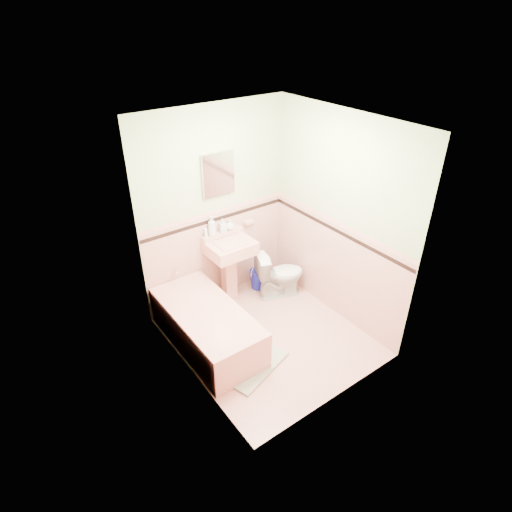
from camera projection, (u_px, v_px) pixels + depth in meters
floor at (268, 337)px, 5.04m from camera, size 2.20×2.20×0.00m
ceiling at (273, 123)px, 3.74m from camera, size 2.20×2.20×0.00m
wall_back at (215, 209)px, 5.15m from camera, size 2.50×0.00×2.50m
wall_front at (348, 297)px, 3.63m from camera, size 2.50×0.00×2.50m
wall_left at (184, 277)px, 3.89m from camera, size 0.00×2.50×2.50m
wall_right at (339, 220)px, 4.89m from camera, size 0.00×2.50×2.50m
wainscot_back at (218, 255)px, 5.48m from camera, size 2.00×0.00×2.00m
wainscot_front at (340, 352)px, 3.97m from camera, size 2.00×0.00×2.00m
wainscot_left at (191, 331)px, 4.23m from camera, size 0.00×2.20×2.20m
wainscot_right at (333, 268)px, 5.22m from camera, size 0.00×2.20×2.20m
accent_back at (216, 219)px, 5.20m from camera, size 2.00×0.00×2.00m
accent_front at (345, 308)px, 3.71m from camera, size 2.00×0.00×2.00m
accent_left at (187, 288)px, 3.96m from camera, size 0.00×2.20×2.20m
accent_right at (336, 231)px, 4.95m from camera, size 0.00×2.20×2.20m
cap_back at (216, 212)px, 5.15m from camera, size 2.00×0.00×2.00m
cap_front at (347, 299)px, 3.65m from camera, size 2.00×0.00×2.00m
cap_left at (186, 279)px, 3.91m from camera, size 0.00×2.20×2.20m
cap_right at (337, 223)px, 4.90m from camera, size 0.00×2.20×2.20m
bathtub at (207, 328)px, 4.83m from camera, size 0.70×1.50×0.45m
tub_faucet at (175, 270)px, 5.12m from camera, size 0.04×0.12×0.04m
sink at (231, 272)px, 5.43m from camera, size 0.56×0.48×0.88m
sink_faucet at (224, 233)px, 5.26m from camera, size 0.02×0.02×0.10m
medicine_cabinet at (218, 174)px, 4.92m from camera, size 0.42×0.04×0.52m
soap_dish at (249, 222)px, 5.51m from camera, size 0.12×0.07×0.04m
soap_bottle_left at (212, 226)px, 5.15m from camera, size 0.11×0.11×0.26m
soap_bottle_mid at (223, 226)px, 5.25m from camera, size 0.09×0.09×0.18m
soap_bottle_right at (230, 225)px, 5.31m from camera, size 0.11×0.11×0.14m
tube at (206, 233)px, 5.14m from camera, size 0.04×0.04×0.12m
toilet at (280, 274)px, 5.61m from camera, size 0.71×0.55×0.64m
bucket at (259, 279)px, 5.84m from camera, size 0.31×0.31×0.26m
bath_mat at (251, 363)px, 4.64m from camera, size 0.87×0.71×0.03m
shoe at (260, 350)px, 4.76m from camera, size 0.17×0.11×0.06m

